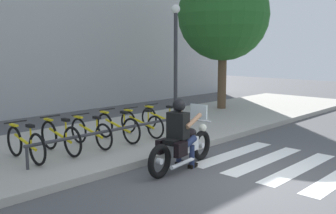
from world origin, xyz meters
TOP-DOWN VIEW (x-y plane):
  - ground_plane at (0.00, 0.00)m, footprint 48.00×48.00m
  - sidewalk at (0.00, 4.60)m, footprint 24.00×4.40m
  - crosswalk_stripe_2 at (1.27, 0.00)m, footprint 2.80×0.40m
  - crosswalk_stripe_3 at (1.27, 0.80)m, footprint 2.80×0.40m
  - crosswalk_stripe_4 at (1.27, 1.60)m, footprint 2.80×0.40m
  - motorcycle at (-0.37, 1.75)m, footprint 2.18×0.74m
  - rider at (-0.45, 1.74)m, footprint 0.68×0.60m
  - bicycle_0 at (-2.57, 4.07)m, footprint 0.48×1.62m
  - bicycle_1 at (-1.77, 4.06)m, footprint 0.48×1.62m
  - bicycle_2 at (-0.97, 4.07)m, footprint 0.48×1.61m
  - bicycle_3 at (-0.17, 4.07)m, footprint 0.48×1.67m
  - bicycle_4 at (0.63, 4.07)m, footprint 0.48×1.64m
  - bicycle_5 at (1.43, 4.07)m, footprint 0.48×1.69m
  - bike_rack at (-0.57, 3.51)m, footprint 4.60×0.07m
  - street_lamp at (2.99, 5.00)m, footprint 0.28×0.28m
  - tree_near_rack at (6.08, 5.40)m, footprint 3.42×3.42m

SIDE VIEW (x-z plane):
  - ground_plane at x=0.00m, z-range 0.00..0.00m
  - crosswalk_stripe_2 at x=1.27m, z-range 0.00..0.01m
  - crosswalk_stripe_3 at x=1.27m, z-range 0.00..0.01m
  - crosswalk_stripe_4 at x=1.27m, z-range 0.00..0.01m
  - sidewalk at x=0.00m, z-range 0.00..0.15m
  - motorcycle at x=-0.37m, z-range -0.16..1.09m
  - bicycle_4 at x=0.63m, z-range 0.12..0.85m
  - bicycle_5 at x=1.43m, z-range 0.12..0.86m
  - bicycle_2 at x=-0.97m, z-range 0.12..0.87m
  - bicycle_3 at x=-0.17m, z-range 0.12..0.89m
  - bicycle_0 at x=-2.57m, z-range 0.11..0.90m
  - bicycle_1 at x=-1.77m, z-range 0.11..0.92m
  - bike_rack at x=-0.57m, z-range 0.33..0.81m
  - rider at x=-0.45m, z-range 0.11..1.56m
  - street_lamp at x=2.99m, z-range 0.44..4.23m
  - tree_near_rack at x=6.08m, z-range 0.97..6.37m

